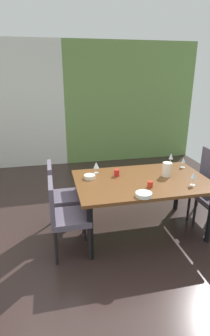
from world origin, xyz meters
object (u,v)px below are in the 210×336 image
at_px(wine_glass_east, 96,165).
at_px(serving_bowl_west, 90,177).
at_px(dining_table, 142,185).
at_px(cup_right, 117,173).
at_px(chair_left_far, 61,193).
at_px(chair_right_far, 201,179).
at_px(wine_glass_corner, 184,161).
at_px(chair_left_near, 64,213).
at_px(serving_bowl_center, 144,194).
at_px(wine_glass_near_shelf, 171,157).
at_px(cup_front, 150,184).
at_px(wine_glass_south, 194,175).
at_px(pitcher_left, 167,169).

relative_size(wine_glass_east, serving_bowl_west, 1.05).
height_order(dining_table, cup_right, cup_right).
height_order(chair_left_far, chair_right_far, chair_right_far).
bearing_deg(wine_glass_corner, chair_left_near, -161.78).
height_order(serving_bowl_center, cup_right, cup_right).
bearing_deg(serving_bowl_center, wine_glass_corner, 40.91).
bearing_deg(wine_glass_near_shelf, wine_glass_corner, -45.75).
distance_m(chair_left_far, cup_front, 1.20).
bearing_deg(cup_right, serving_bowl_center, -78.16).
xyz_separation_m(wine_glass_east, cup_front, (0.55, -0.61, -0.07)).
bearing_deg(dining_table, wine_glass_east, 145.52).
height_order(wine_glass_south, cup_right, wine_glass_south).
distance_m(cup_right, cup_front, 0.53).
bearing_deg(dining_table, wine_glass_corner, 22.96).
distance_m(chair_left_far, wine_glass_corner, 1.81).
relative_size(chair_right_far, cup_right, 11.36).
xyz_separation_m(chair_right_far, wine_glass_near_shelf, (-0.43, 0.18, 0.32)).
relative_size(wine_glass_south, serving_bowl_west, 1.18).
bearing_deg(wine_glass_corner, serving_bowl_center, -139.09).
xyz_separation_m(chair_left_near, serving_bowl_west, (0.38, 0.46, 0.24)).
distance_m(wine_glass_near_shelf, cup_front, 0.92).
height_order(wine_glass_corner, cup_front, wine_glass_corner).
distance_m(wine_glass_south, serving_bowl_center, 0.73).
bearing_deg(cup_front, chair_left_far, 154.10).
bearing_deg(wine_glass_south, chair_right_far, 48.97).
distance_m(chair_left_near, wine_glass_corner, 1.91).
bearing_deg(dining_table, wine_glass_near_shelf, 36.50).
distance_m(chair_left_near, chair_right_far, 2.16).
distance_m(chair_right_far, wine_glass_south, 0.82).
distance_m(chair_right_far, cup_front, 1.18).
relative_size(wine_glass_south, cup_front, 2.39).
height_order(dining_table, serving_bowl_center, serving_bowl_center).
xyz_separation_m(chair_right_far, cup_right, (-1.33, -0.07, 0.24)).
relative_size(wine_glass_corner, wine_glass_east, 0.96).
relative_size(chair_right_far, wine_glass_east, 6.44).
bearing_deg(serving_bowl_center, wine_glass_south, 13.01).
bearing_deg(wine_glass_corner, serving_bowl_west, -174.79).
relative_size(chair_left_far, chair_right_far, 0.95).
distance_m(dining_table, chair_left_near, 1.08).
relative_size(wine_glass_corner, cup_front, 2.04).
bearing_deg(pitcher_left, chair_right_far, 17.62).
distance_m(chair_right_far, wine_glass_near_shelf, 0.57).
bearing_deg(serving_bowl_west, chair_left_far, 167.62).
height_order(chair_left_near, cup_front, chair_left_near).
bearing_deg(cup_front, wine_glass_south, -6.11).
bearing_deg(chair_left_far, wine_glass_south, 70.32).
distance_m(dining_table, pitcher_left, 0.41).
distance_m(wine_glass_corner, serving_bowl_center, 1.19).
bearing_deg(wine_glass_near_shelf, pitcher_left, -121.67).
bearing_deg(cup_right, dining_table, -34.95).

